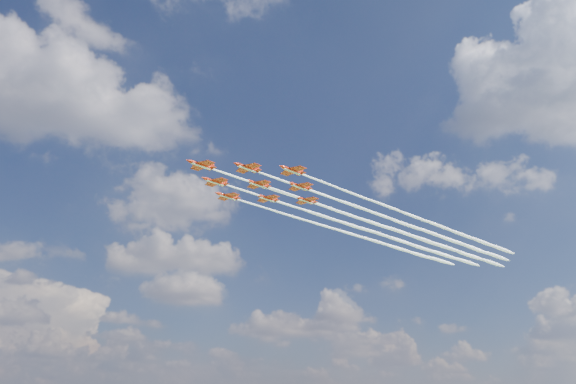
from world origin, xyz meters
name	(u,v)px	position (x,y,z in m)	size (l,w,h in m)	color
jet_lead	(372,223)	(55.40, 19.14, 82.52)	(144.65, 66.34, 2.33)	red
jet_row2_port	(406,224)	(67.81, 16.61, 82.52)	(144.65, 66.34, 2.33)	red
jet_row2_starb	(374,232)	(61.88, 30.03, 82.52)	(144.65, 66.34, 2.33)	red
jet_row3_port	(439,226)	(80.23, 14.07, 82.52)	(144.65, 66.34, 2.33)	red
jet_row3_centre	(406,234)	(74.30, 27.49, 82.52)	(144.65, 66.34, 2.33)	red
jet_row3_starb	(375,241)	(68.37, 40.92, 82.52)	(144.65, 66.34, 2.33)	red
jet_row4_port	(437,235)	(86.72, 24.96, 82.52)	(144.65, 66.34, 2.33)	red
jet_row4_starb	(405,242)	(80.79, 38.38, 82.52)	(144.65, 66.34, 2.33)	red
jet_tail	(435,244)	(93.21, 35.85, 82.52)	(144.65, 66.34, 2.33)	red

